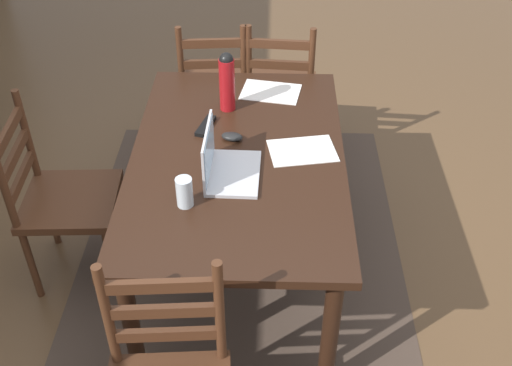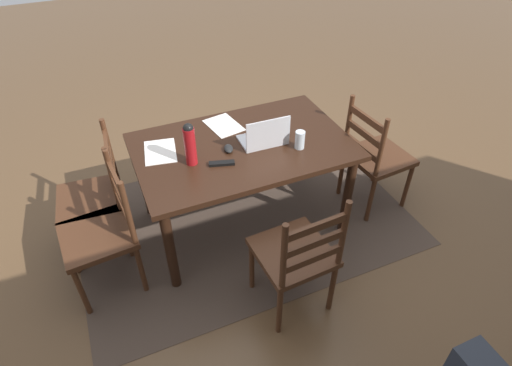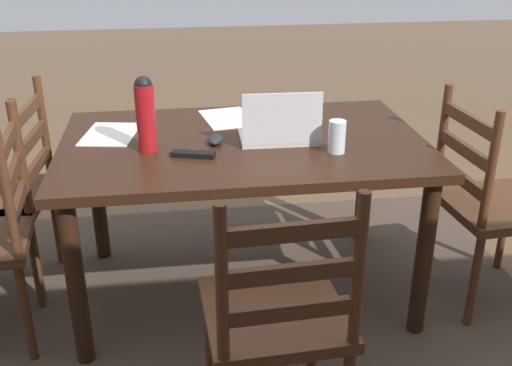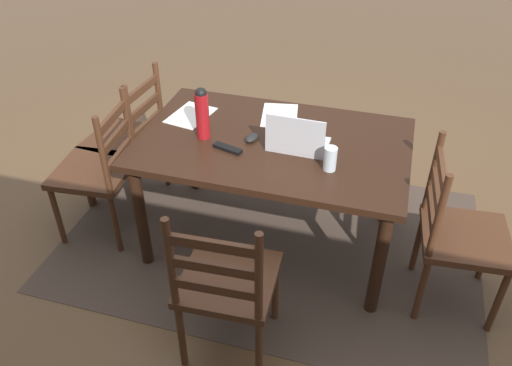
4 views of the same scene
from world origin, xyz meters
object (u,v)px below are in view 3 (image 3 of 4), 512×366
object	(u,v)px
chair_far_head	(277,318)
tv_remote	(193,154)
drinking_glass	(337,137)
computer_mouse	(215,140)
dining_table	(243,160)
laptop	(280,129)
water_bottle	(145,113)
chair_right_near	(5,196)
chair_left_far	(490,205)

from	to	relation	value
chair_far_head	tv_remote	size ratio (longest dim) A/B	5.59
drinking_glass	computer_mouse	size ratio (longest dim) A/B	1.30
dining_table	laptop	size ratio (longest dim) A/B	4.63
laptop	water_bottle	xyz separation A→B (m)	(0.54, 0.01, 0.10)
dining_table	chair_right_near	bearing A→B (deg)	-10.22
dining_table	laptop	xyz separation A→B (m)	(-0.15, 0.05, 0.15)
dining_table	chair_right_near	size ratio (longest dim) A/B	1.59
dining_table	chair_far_head	size ratio (longest dim) A/B	1.59
dining_table	laptop	distance (m)	0.22
chair_right_near	water_bottle	distance (m)	0.83
dining_table	drinking_glass	world-z (taller)	drinking_glass
chair_left_far	laptop	world-z (taller)	laptop
water_bottle	drinking_glass	world-z (taller)	water_bottle
dining_table	water_bottle	size ratio (longest dim) A/B	5.01
chair_left_far	tv_remote	xyz separation A→B (m)	(1.26, -0.03, 0.29)
dining_table	water_bottle	bearing A→B (deg)	10.02
dining_table	computer_mouse	size ratio (longest dim) A/B	15.10
drinking_glass	water_bottle	bearing A→B (deg)	-9.52
computer_mouse	tv_remote	xyz separation A→B (m)	(0.10, 0.13, -0.01)
water_bottle	chair_far_head	bearing A→B (deg)	116.66
laptop	water_bottle	distance (m)	0.54
tv_remote	drinking_glass	bearing A→B (deg)	103.17
computer_mouse	dining_table	bearing A→B (deg)	-151.61
chair_far_head	computer_mouse	distance (m)	0.88
computer_mouse	chair_right_near	bearing A→B (deg)	-0.01
dining_table	laptop	bearing A→B (deg)	159.38
water_bottle	drinking_glass	bearing A→B (deg)	170.48
dining_table	chair_right_near	distance (m)	1.08
chair_right_near	water_bottle	size ratio (longest dim) A/B	3.15
chair_right_near	laptop	world-z (taller)	laptop
computer_mouse	chair_far_head	bearing A→B (deg)	111.66
chair_far_head	tv_remote	distance (m)	0.78
chair_far_head	drinking_glass	distance (m)	0.82
drinking_glass	chair_far_head	bearing A→B (deg)	62.23
chair_far_head	chair_left_far	distance (m)	1.23
chair_right_near	laptop	bearing A→B (deg)	168.45
chair_right_near	laptop	size ratio (longest dim) A/B	2.92
chair_left_far	chair_right_near	bearing A→B (deg)	-10.39
chair_far_head	water_bottle	bearing A→B (deg)	-63.34
laptop	chair_right_near	bearing A→B (deg)	-11.55
computer_mouse	laptop	bearing A→B (deg)	-171.69
chair_right_near	drinking_glass	size ratio (longest dim) A/B	7.33
chair_right_near	dining_table	bearing A→B (deg)	169.78
chair_right_near	tv_remote	bearing A→B (deg)	157.02
computer_mouse	tv_remote	bearing A→B (deg)	66.93
water_bottle	computer_mouse	bearing A→B (deg)	-172.20
chair_far_head	chair_left_far	world-z (taller)	same
dining_table	chair_left_far	world-z (taller)	chair_left_far
dining_table	drinking_glass	bearing A→B (deg)	151.05
chair_right_near	laptop	xyz separation A→B (m)	(-1.19, 0.24, 0.34)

